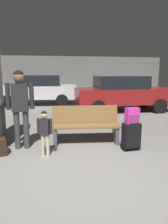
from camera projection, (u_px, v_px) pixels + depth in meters
The scene contains 10 objects.
ground_plane at pixel (62, 123), 7.24m from camera, with size 18.00×18.00×0.10m, color gray.
garage_back_wall at pixel (48, 76), 15.46m from camera, with size 18.00×0.12×2.80m, color slate.
bench at pixel (86, 125), 5.06m from camera, with size 1.66×0.74×0.89m.
suitcase at pixel (131, 136), 4.60m from camera, with size 0.39×0.25×0.60m.
backpack_bright at pixel (132, 116), 4.51m from camera, with size 0.29×0.21×0.34m.
child at pixel (45, 129), 4.22m from camera, with size 0.30×0.23×0.94m.
adult at pixel (20, 101), 4.57m from camera, with size 0.59×0.24×1.73m.
backpack_dark_floor at pixel (2, 147), 4.38m from camera, with size 0.25×0.31×0.34m.
parked_car_far at pixel (37, 89), 10.92m from camera, with size 4.25×2.11×1.51m.
parked_car_near at pixel (122, 92), 9.18m from camera, with size 4.19×1.98×1.51m.
Camera 1 is at (-0.75, -3.03, 1.71)m, focal length 33.87 mm.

